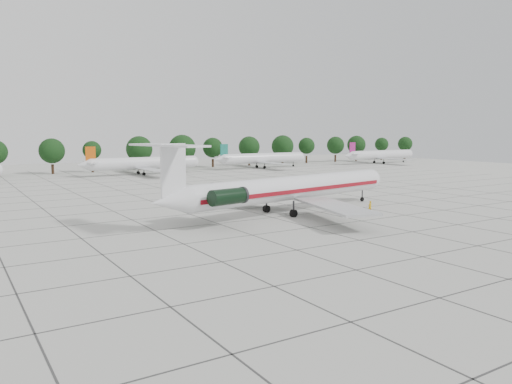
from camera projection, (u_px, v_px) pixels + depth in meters
ground at (272, 217)px, 64.61m from camera, size 260.00×260.00×0.00m
apron_joints at (218, 203)px, 77.22m from camera, size 170.00×170.00×0.02m
main_airliner at (283, 189)px, 66.79m from camera, size 41.42×32.32×9.80m
ground_crew at (370, 207)px, 68.47m from camera, size 0.59×0.39×1.59m
bg_airliner_c at (144, 163)px, 127.42m from camera, size 28.24×27.20×7.40m
bg_airliner_d at (263, 158)px, 150.25m from camera, size 28.24×27.20×7.40m
bg_airliner_e at (381, 155)px, 171.85m from camera, size 28.24×27.20×7.40m
tree_line at (52, 151)px, 129.17m from camera, size 249.86×8.44×10.22m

